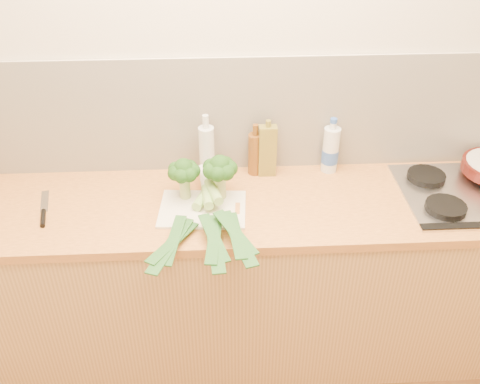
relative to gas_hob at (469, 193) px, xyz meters
name	(u,v)px	position (x,y,z in m)	size (l,w,h in m)	color
room_shell	(233,115)	(-1.02, 0.29, 0.26)	(3.50, 3.50, 3.50)	beige
counter	(237,278)	(-1.02, 0.00, -0.46)	(3.20, 0.62, 0.90)	tan
gas_hob	(469,193)	(0.00, 0.00, 0.00)	(0.58, 0.50, 0.04)	silver
chopping_board	(203,209)	(-1.17, -0.05, -0.01)	(0.36, 0.27, 0.01)	silver
broccoli_left	(184,172)	(-1.24, 0.04, 0.13)	(0.14, 0.14, 0.19)	#9BAB64
broccoli_right	(220,169)	(-1.09, 0.03, 0.14)	(0.15, 0.15, 0.20)	#9BAB64
leek_front	(198,205)	(-1.18, -0.05, 0.02)	(0.31, 0.70, 0.04)	white
leek_mid	(209,208)	(-1.14, -0.11, 0.04)	(0.12, 0.65, 0.04)	white
leek_back	(219,201)	(-1.10, -0.08, 0.06)	(0.23, 0.68, 0.04)	white
chefs_knife	(43,214)	(-1.83, -0.05, -0.01)	(0.08, 0.27, 0.02)	silver
oil_tin	(267,150)	(-0.87, 0.22, 0.11)	(0.08, 0.05, 0.28)	olive
glass_bottle	(207,152)	(-1.14, 0.21, 0.12)	(0.07, 0.07, 0.31)	silver
amber_bottle	(255,153)	(-0.92, 0.24, 0.09)	(0.06, 0.06, 0.25)	brown
water_bottle	(330,151)	(-0.57, 0.24, 0.09)	(0.08, 0.08, 0.25)	silver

